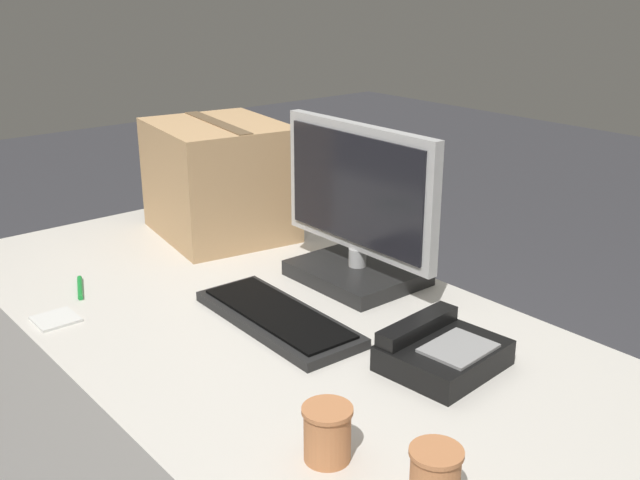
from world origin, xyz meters
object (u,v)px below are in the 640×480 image
Objects in this scene: monitor at (358,220)px; desk_phone at (441,352)px; pen_marker at (80,288)px; paper_cup_left at (327,433)px; keyboard at (278,318)px; paper_cup_right at (435,477)px; cardboard_box at (219,179)px; sticky_note_pad at (56,319)px.

desk_phone is at bearing -21.58° from monitor.
desk_phone is at bearing -132.35° from pen_marker.
keyboard is at bearing 152.35° from paper_cup_left.
monitor is at bearing 105.02° from keyboard.
paper_cup_right is at bearing -153.84° from pen_marker.
paper_cup_right is (0.18, 0.05, -0.00)m from paper_cup_left.
cardboard_box reaches higher than paper_cup_left.
cardboard_box is at bearing -173.05° from monitor.
sticky_note_pad is (-0.33, -0.37, -0.01)m from keyboard.
cardboard_box is at bearing 160.02° from keyboard.
desk_phone is 0.90m from pen_marker.
paper_cup_left is 1.14m from cardboard_box.
monitor is at bearing 145.21° from paper_cup_right.
sticky_note_pad is at bearing -169.65° from paper_cup_left.
paper_cup_right is (0.26, -0.31, 0.01)m from desk_phone.
keyboard is at bearing -165.17° from desk_phone.
desk_phone is at bearing 103.05° from paper_cup_left.
desk_phone is 2.63× the size of sticky_note_pad.
cardboard_box is 4.93× the size of sticky_note_pad.
pen_marker reaches higher than sticky_note_pad.
paper_cup_right is 1.01× the size of sticky_note_pad.
pen_marker is at bearing -74.38° from cardboard_box.
sticky_note_pad is at bearing -148.99° from desk_phone.
paper_cup_left is 0.89m from pen_marker.
paper_cup_right is at bearing -18.95° from cardboard_box.
sticky_note_pad is at bearing 161.16° from pen_marker.
paper_cup_left is at bearing 10.35° from sticky_note_pad.
keyboard is at bearing 48.66° from sticky_note_pad.
monitor is 1.12× the size of cardboard_box.
keyboard is 4.87× the size of sticky_note_pad.
cardboard_box reaches higher than pen_marker.
pen_marker is at bearing -124.44° from monitor.
pen_marker is at bearing -159.56° from desk_phone.
monitor is 0.69m from pen_marker.
paper_cup_left is 0.21× the size of cardboard_box.
monitor is 0.53m from cardboard_box.
monitor is at bearing 133.95° from paper_cup_left.
keyboard is 1.85× the size of desk_phone.
pen_marker is at bearing -178.13° from paper_cup_left.
cardboard_box is (-0.52, -0.06, 0.00)m from monitor.
paper_cup_left reaches higher than desk_phone.
sticky_note_pad is at bearing -129.63° from keyboard.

